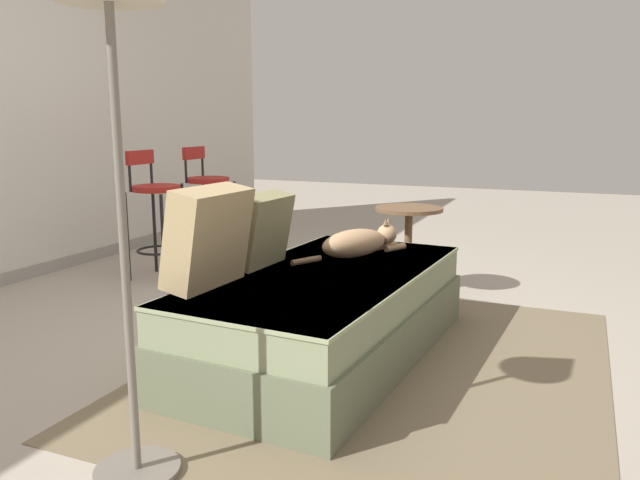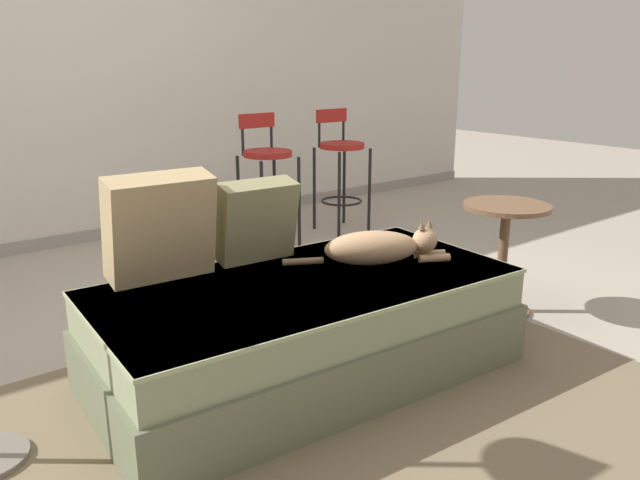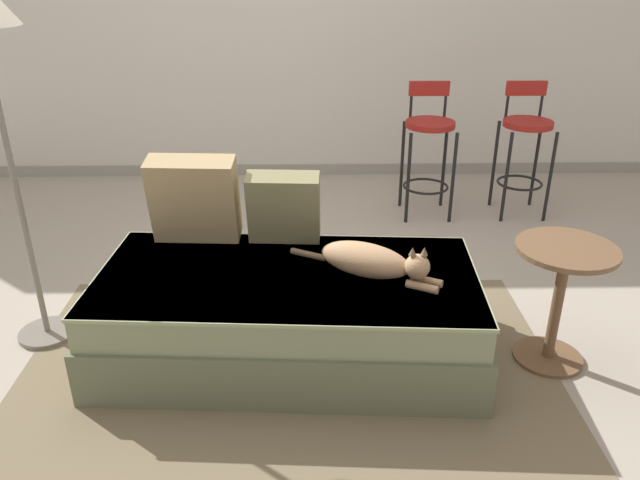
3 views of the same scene
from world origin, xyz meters
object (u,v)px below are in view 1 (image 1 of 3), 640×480
throw_pillow_corner (208,237)px  throw_pillow_middle (262,230)px  bar_stool_by_doorway (207,195)px  floor_lamp (110,18)px  bar_stool_near_window (156,206)px  couch (327,313)px  side_table (408,238)px  cat (359,243)px

throw_pillow_corner → throw_pillow_middle: size_ratio=1.20×
bar_stool_by_doorway → floor_lamp: bearing=-151.4°
throw_pillow_corner → bar_stool_near_window: 1.95m
couch → throw_pillow_corner: bearing=141.3°
bar_stool_near_window → bar_stool_by_doorway: 0.68m
throw_pillow_corner → bar_stool_by_doorway: (2.08, 1.36, -0.11)m
bar_stool_near_window → floor_lamp: size_ratio=0.55×
floor_lamp → bar_stool_near_window: bearing=35.6°
throw_pillow_corner → bar_stool_by_doorway: bearing=33.2°
throw_pillow_middle → couch: bearing=-86.2°
side_table → floor_lamp: 2.67m
throw_pillow_middle → cat: throw_pillow_middle is taller
throw_pillow_corner → side_table: bearing=-14.8°
throw_pillow_corner → bar_stool_near_window: size_ratio=0.47×
bar_stool_near_window → side_table: bar_stool_near_window is taller
throw_pillow_corner → cat: size_ratio=0.66×
throw_pillow_corner → cat: throw_pillow_corner is taller
throw_pillow_corner → floor_lamp: bearing=-165.9°
couch → bar_stool_by_doorway: bar_stool_by_doorway is taller
cat → bar_stool_near_window: bearing=72.0°
couch → cat: size_ratio=2.69×
throw_pillow_corner → cat: 0.93m
couch → bar_stool_near_window: 1.99m
bar_stool_near_window → side_table: size_ratio=1.58×
bar_stool_near_window → floor_lamp: bearing=-144.4°
couch → side_table: side_table is taller
cat → couch: bearing=175.7°
floor_lamp → couch: bearing=-8.3°
throw_pillow_corner → floor_lamp: size_ratio=0.26×
couch → floor_lamp: 1.73m
throw_pillow_corner → side_table: 1.76m
bar_stool_by_doorway → throw_pillow_corner: bearing=-146.8°
bar_stool_near_window → side_table: bearing=-81.2°
cat → bar_stool_near_window: (0.57, 1.75, 0.03)m
couch → side_table: size_ratio=3.06×
bar_stool_near_window → bar_stool_by_doorway: (0.68, 0.00, 0.01)m
couch → cat: cat is taller
bar_stool_by_doorway → floor_lamp: (-2.83, -1.55, 0.89)m
bar_stool_by_doorway → cat: bearing=-125.4°
couch → side_table: bearing=-3.6°
side_table → bar_stool_near_window: bearing=98.8°
throw_pillow_middle → floor_lamp: size_ratio=0.22×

